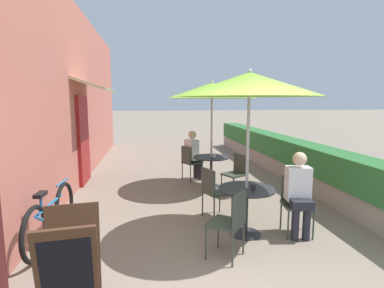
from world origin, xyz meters
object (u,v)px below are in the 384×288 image
patio_table_near (246,200)px  seated_patron_mid_left (193,153)px  patio_umbrella_near (249,85)px  menu_board (71,267)px  seated_patron_near_back (299,191)px  cafe_chair_near_back (296,199)px  bicycle_leaning (51,217)px  patio_table_mid (211,164)px  cafe_chair_mid_right (236,171)px  coffee_cup_mid (214,155)px  cafe_chair_near_right (231,219)px  coffee_cup_near (253,187)px  cafe_chair_mid_left (190,160)px  cafe_chair_near_left (213,189)px  patio_umbrella_mid (212,91)px

patio_table_near → seated_patron_mid_left: size_ratio=0.66×
patio_umbrella_near → menu_board: (-2.13, -1.42, -1.72)m
seated_patron_near_back → menu_board: size_ratio=1.27×
cafe_chair_near_back → bicycle_leaning: 3.55m
seated_patron_near_back → patio_table_mid: seated_patron_near_back is taller
patio_table_near → patio_table_mid: (-0.00, 2.52, 0.00)m
cafe_chair_mid_right → coffee_cup_mid: bearing=5.9°
patio_table_mid → seated_patron_near_back: bearing=-74.4°
seated_patron_mid_left → patio_table_near: bearing=-21.6°
cafe_chair_near_right → cafe_chair_mid_right: same height
cafe_chair_near_right → cafe_chair_near_back: (1.16, 0.60, 0.00)m
cafe_chair_near_right → coffee_cup_near: 0.75m
cafe_chair_mid_left → cafe_chair_mid_right: size_ratio=1.00×
cafe_chair_near_left → patio_table_mid: bearing=147.9°
patio_umbrella_mid → cafe_chair_mid_left: 1.85m
patio_table_mid → bicycle_leaning: bearing=-139.7°
coffee_cup_near → cafe_chair_near_back: bearing=5.7°
patio_umbrella_near → seated_patron_mid_left: patio_umbrella_near is taller
coffee_cup_near → seated_patron_mid_left: 3.33m
patio_umbrella_near → menu_board: 3.08m
patio_umbrella_mid → seated_patron_mid_left: bearing=114.5°
patio_table_mid → patio_umbrella_mid: bearing=-90.0°
cafe_chair_mid_left → seated_patron_mid_left: bearing=90.0°
patio_umbrella_near → cafe_chair_near_back: patio_umbrella_near is taller
patio_umbrella_near → seated_patron_near_back: size_ratio=1.94×
patio_umbrella_mid → patio_table_mid: bearing=90.0°
coffee_cup_near → bicycle_leaning: size_ratio=0.05×
patio_umbrella_mid → bicycle_leaning: 4.08m
cafe_chair_near_left → cafe_chair_near_right: bearing=-24.2°
cafe_chair_near_left → coffee_cup_mid: bearing=145.7°
patio_umbrella_mid → cafe_chair_mid_left: size_ratio=2.78×
seated_patron_near_back → bicycle_leaning: seated_patron_near_back is taller
cafe_chair_mid_right → seated_patron_mid_left: bearing=1.6°
seated_patron_mid_left → cafe_chair_mid_right: seated_patron_mid_left is taller
seated_patron_mid_left → patio_table_mid: bearing=-2.7°
coffee_cup_mid → menu_board: 4.43m
patio_table_mid → coffee_cup_mid: 0.25m
cafe_chair_near_right → coffee_cup_mid: size_ratio=9.67×
cafe_chair_near_back → seated_patron_mid_left: 3.42m
cafe_chair_near_back → coffee_cup_mid: (-0.70, 2.47, 0.24)m
cafe_chair_near_back → cafe_chair_near_left: bearing=-24.2°
cafe_chair_near_back → patio_umbrella_mid: size_ratio=0.36×
seated_patron_near_back → coffee_cup_mid: seated_patron_near_back is taller
patio_table_near → menu_board: (-2.13, -1.42, -0.05)m
patio_umbrella_near → coffee_cup_near: (0.06, -0.10, -1.44)m
patio_table_mid → cafe_chair_mid_left: size_ratio=0.95×
patio_umbrella_mid → cafe_chair_mid_right: 1.85m
patio_umbrella_near → coffee_cup_mid: size_ratio=26.89×
cafe_chair_mid_left → coffee_cup_mid: bearing=5.7°
patio_table_mid → patio_table_near: bearing=-89.9°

